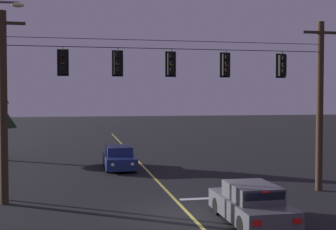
% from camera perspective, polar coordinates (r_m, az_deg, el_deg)
% --- Properties ---
extents(ground_plane, '(180.00, 180.00, 0.00)m').
position_cam_1_polar(ground_plane, '(17.61, 2.63, -12.21)').
color(ground_plane, black).
extents(lane_centre_stripe, '(0.14, 60.00, 0.01)m').
position_cam_1_polar(lane_centre_stripe, '(26.30, -2.14, -7.39)').
color(lane_centre_stripe, '#D1C64C').
rests_on(lane_centre_stripe, ground).
extents(stop_bar_paint, '(3.40, 0.36, 0.01)m').
position_cam_1_polar(stop_bar_paint, '(20.41, 6.22, -10.21)').
color(stop_bar_paint, silver).
rests_on(stop_bar_paint, ground).
extents(signal_span_assembly, '(15.88, 0.32, 7.90)m').
position_cam_1_polar(signal_span_assembly, '(20.03, 0.56, 1.39)').
color(signal_span_assembly, '#38281C').
rests_on(signal_span_assembly, ground).
extents(traffic_light_leftmost, '(0.48, 0.41, 1.22)m').
position_cam_1_polar(traffic_light_leftmost, '(19.65, -12.95, 6.41)').
color(traffic_light_leftmost, black).
extents(traffic_light_left_inner, '(0.48, 0.41, 1.22)m').
position_cam_1_polar(traffic_light_left_inner, '(19.72, -6.26, 6.44)').
color(traffic_light_left_inner, black).
extents(traffic_light_centre, '(0.48, 0.41, 1.22)m').
position_cam_1_polar(traffic_light_centre, '(20.05, 0.42, 6.38)').
color(traffic_light_centre, black).
extents(traffic_light_right_inner, '(0.48, 0.41, 1.22)m').
position_cam_1_polar(traffic_light_right_inner, '(20.70, 7.23, 6.24)').
color(traffic_light_right_inner, black).
extents(traffic_light_rightmost, '(0.48, 0.41, 1.22)m').
position_cam_1_polar(traffic_light_rightmost, '(21.70, 14.02, 6.00)').
color(traffic_light_rightmost, black).
extents(car_waiting_near_lane, '(1.80, 4.33, 1.39)m').
position_cam_1_polar(car_waiting_near_lane, '(16.50, 10.31, -10.92)').
color(car_waiting_near_lane, '#4C4C51').
rests_on(car_waiting_near_lane, ground).
extents(car_oncoming_lead, '(1.80, 4.42, 1.39)m').
position_cam_1_polar(car_oncoming_lead, '(28.41, -6.10, -5.37)').
color(car_oncoming_lead, navy).
rests_on(car_oncoming_lead, ground).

